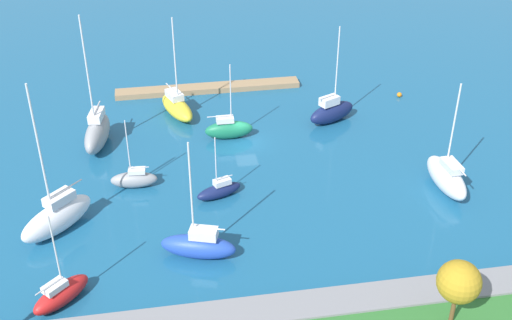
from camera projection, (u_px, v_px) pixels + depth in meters
name	position (u px, v px, depth m)	size (l,w,h in m)	color
water	(247.00, 142.00, 75.09)	(160.00, 160.00, 0.00)	#19567F
pier_dock	(208.00, 88.00, 86.79)	(24.69, 2.28, 0.73)	#997A56
breakwater	(301.00, 310.00, 51.08)	(72.82, 3.09, 1.22)	gray
park_tree_west	(459.00, 282.00, 47.24)	(3.30, 3.30, 5.76)	brown
sailboat_gray_by_breakwater	(134.00, 179.00, 66.63)	(4.93, 2.04, 7.81)	gray
sailboat_white_off_beacon	(57.00, 216.00, 59.98)	(7.29, 7.28, 15.31)	white
sailboat_navy_inner_mooring	(219.00, 190.00, 65.14)	(5.07, 3.08, 7.00)	#141E4C
sailboat_red_lone_north	(61.00, 294.00, 52.09)	(5.13, 5.05, 8.60)	red
sailboat_yellow_east_end	(177.00, 106.00, 80.15)	(4.88, 7.85, 12.83)	yellow
sailboat_green_center_basin	(229.00, 129.00, 75.30)	(5.62, 1.83, 9.28)	#19724C
sailboat_blue_outer_mooring	(199.00, 245.00, 56.96)	(7.11, 4.16, 11.69)	#2347B2
sailboat_gray_mid_basin	(97.00, 132.00, 73.50)	(3.67, 8.21, 15.70)	gray
sailboat_white_lone_south	(447.00, 177.00, 65.91)	(2.68, 7.59, 11.77)	white
sailboat_navy_far_south	(332.00, 111.00, 78.67)	(6.83, 4.75, 12.14)	#141E4C
mooring_buoy_orange	(399.00, 95.00, 85.16)	(0.64, 0.64, 0.64)	orange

